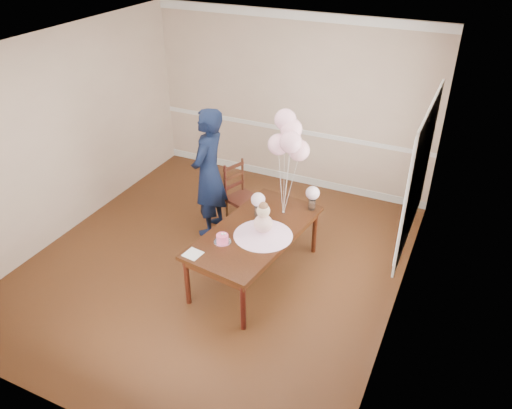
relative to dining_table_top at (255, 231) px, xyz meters
name	(u,v)px	position (x,y,z in m)	size (l,w,h in m)	color
floor	(216,262)	(-0.57, 0.02, -0.66)	(4.50, 5.00, 0.00)	#381D0E
ceiling	(205,51)	(-0.57, 0.02, 2.04)	(4.50, 5.00, 0.02)	white
wall_back	(291,102)	(-0.57, 2.52, 0.69)	(4.50, 0.02, 2.70)	tan
wall_front	(50,305)	(-0.57, -2.48, 0.69)	(4.50, 0.02, 2.70)	tan
wall_left	(62,136)	(-2.82, 0.02, 0.69)	(0.02, 5.00, 2.70)	tan
wall_right	(409,213)	(1.68, 0.02, 0.69)	(0.02, 5.00, 2.70)	tan
chair_rail_trim	(290,130)	(-0.57, 2.51, 0.24)	(4.50, 0.02, 0.07)	silver
crown_molding	(294,15)	(-0.57, 2.51, 1.97)	(4.50, 0.02, 0.12)	white
baseboard_trim	(288,176)	(-0.57, 2.51, -0.60)	(4.50, 0.02, 0.12)	silver
window_frame	(419,174)	(1.66, 0.52, 0.89)	(0.02, 1.66, 1.56)	white
window_blinds	(417,173)	(1.64, 0.52, 0.89)	(0.01, 1.50, 1.40)	white
dining_table_top	(255,231)	(0.00, 0.00, 0.00)	(0.91, 1.82, 0.05)	black
table_apron	(255,236)	(0.00, 0.00, -0.07)	(0.82, 1.73, 0.09)	black
table_leg_fl	(187,281)	(-0.49, -0.78, -0.34)	(0.06, 0.06, 0.64)	black
table_leg_fr	(243,306)	(0.27, -0.88, -0.34)	(0.06, 0.06, 0.64)	black
table_leg_bl	(265,215)	(-0.27, 0.88, -0.34)	(0.06, 0.06, 0.64)	black
table_leg_br	(315,232)	(0.49, 0.78, -0.34)	(0.06, 0.06, 0.64)	black
baby_skirt	(263,232)	(0.13, -0.06, 0.07)	(0.69, 0.69, 0.09)	#EFB0DA
baby_torso	(263,224)	(0.13, -0.06, 0.19)	(0.22, 0.22, 0.22)	pink
baby_head	(263,211)	(0.13, -0.06, 0.36)	(0.15, 0.15, 0.15)	beige
baby_hair	(263,207)	(0.13, -0.06, 0.41)	(0.11, 0.11, 0.11)	brown
cake_platter	(222,242)	(-0.23, -0.38, 0.03)	(0.20, 0.20, 0.01)	silver
birthday_cake	(222,238)	(-0.23, -0.38, 0.08)	(0.14, 0.14, 0.09)	#FF508B
cake_flower_a	(222,234)	(-0.23, -0.38, 0.13)	(0.03, 0.03, 0.03)	white
cake_flower_b	(225,234)	(-0.21, -0.37, 0.13)	(0.03, 0.03, 0.03)	white
rose_vase_near	(258,211)	(-0.10, 0.29, 0.10)	(0.09, 0.09, 0.15)	white
roses_near	(258,200)	(-0.10, 0.29, 0.26)	(0.17, 0.17, 0.17)	beige
rose_vase_far	(312,204)	(0.45, 0.72, 0.10)	(0.09, 0.09, 0.15)	silver
roses_far	(313,193)	(0.45, 0.72, 0.26)	(0.17, 0.17, 0.17)	beige
napkin	(193,254)	(-0.42, -0.72, 0.03)	(0.18, 0.18, 0.01)	silver
balloon_weight	(283,213)	(0.16, 0.48, 0.03)	(0.04, 0.04, 0.02)	#B6B5BA
balloon_a	(279,145)	(0.07, 0.49, 0.93)	(0.25, 0.25, 0.25)	#FFB4CE
balloon_b	(291,142)	(0.24, 0.43, 1.02)	(0.25, 0.25, 0.25)	#ECA7BE
balloon_c	(291,129)	(0.19, 0.57, 1.11)	(0.25, 0.25, 0.25)	#FFB4C9
balloon_d	(285,120)	(0.10, 0.60, 1.20)	(0.25, 0.25, 0.25)	#F1ABC5
balloon_e	(299,150)	(0.30, 0.54, 0.89)	(0.25, 0.25, 0.25)	#E5A2B0
balloon_ribbon_a	(281,185)	(0.11, 0.49, 0.41)	(0.00, 0.00, 0.76)	white
balloon_ribbon_b	(287,184)	(0.20, 0.45, 0.46)	(0.00, 0.00, 0.85)	white
balloon_ribbon_c	(287,178)	(0.17, 0.53, 0.50)	(0.00, 0.00, 0.94)	silver
balloon_ribbon_d	(284,173)	(0.13, 0.54, 0.55)	(0.00, 0.00, 1.04)	silver
balloon_ribbon_e	(290,188)	(0.23, 0.51, 0.39)	(0.00, 0.00, 0.72)	white
dining_chair_seat	(243,199)	(-0.66, 0.99, -0.25)	(0.40, 0.40, 0.05)	#36140E
chair_leg_fl	(227,212)	(-0.87, 0.90, -0.46)	(0.04, 0.04, 0.39)	#351D0E
chair_leg_fr	(243,221)	(-0.56, 0.78, -0.46)	(0.04, 0.04, 0.39)	#331A0D
chair_leg_bl	(244,204)	(-0.75, 1.20, -0.46)	(0.04, 0.04, 0.39)	#3E1C11
chair_leg_br	(259,212)	(-0.45, 1.09, -0.46)	(0.04, 0.04, 0.39)	#3A1510
chair_back_post_l	(225,182)	(-0.89, 0.91, 0.01)	(0.04, 0.04, 0.51)	#3A140F
chair_back_post_r	(243,175)	(-0.77, 1.21, 0.01)	(0.04, 0.04, 0.51)	#33170D
chair_slat_low	(234,185)	(-0.83, 1.06, -0.10)	(0.03, 0.36, 0.05)	black
chair_slat_mid	(234,176)	(-0.83, 1.06, 0.05)	(0.03, 0.36, 0.05)	#371A0F
chair_slat_top	(234,167)	(-0.83, 1.06, 0.19)	(0.03, 0.36, 0.05)	#37170F
woman	(209,173)	(-0.99, 0.66, 0.24)	(0.66, 0.44, 1.80)	black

